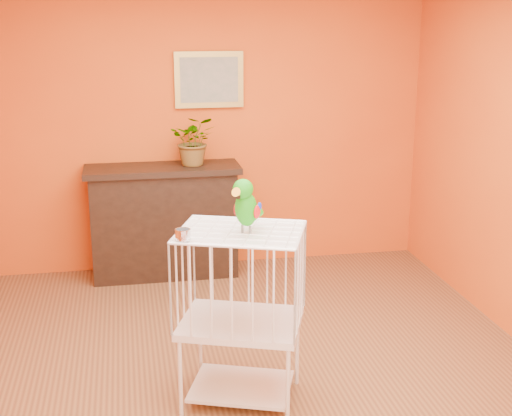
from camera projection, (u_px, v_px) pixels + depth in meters
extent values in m
plane|color=brown|center=(254.00, 376.00, 4.75)|extent=(4.50, 4.50, 0.00)
plane|color=#CF5313|center=(209.00, 129.00, 6.53)|extent=(4.00, 0.00, 4.00)
plane|color=#CF5313|center=(380.00, 353.00, 2.27)|extent=(4.00, 0.00, 4.00)
cube|color=black|center=(164.00, 224.00, 6.45)|extent=(1.29, 0.43, 0.96)
cube|color=black|center=(162.00, 169.00, 6.31)|extent=(1.37, 0.49, 0.05)
cube|color=black|center=(166.00, 230.00, 6.27)|extent=(0.90, 0.02, 0.48)
cube|color=#502016|center=(135.00, 239.00, 6.38)|extent=(0.05, 0.19, 0.30)
cube|color=#3E552A|center=(145.00, 238.00, 6.40)|extent=(0.05, 0.19, 0.30)
cube|color=#502016|center=(156.00, 238.00, 6.41)|extent=(0.05, 0.19, 0.30)
cube|color=#3E552A|center=(167.00, 237.00, 6.43)|extent=(0.05, 0.19, 0.30)
cube|color=#502016|center=(179.00, 236.00, 6.45)|extent=(0.05, 0.19, 0.30)
imported|color=#26722D|center=(194.00, 145.00, 6.35)|extent=(0.46, 0.50, 0.35)
cube|color=#AD923E|center=(209.00, 80.00, 6.38)|extent=(0.62, 0.03, 0.50)
cube|color=gray|center=(209.00, 80.00, 6.37)|extent=(0.52, 0.01, 0.40)
cube|color=silver|center=(241.00, 386.00, 4.44)|extent=(0.73, 0.65, 0.02)
cube|color=silver|center=(241.00, 323.00, 4.33)|extent=(0.86, 0.76, 0.04)
cube|color=silver|center=(240.00, 232.00, 4.17)|extent=(0.86, 0.76, 0.01)
cylinder|color=silver|center=(180.00, 379.00, 4.22)|extent=(0.03, 0.03, 0.49)
cylinder|color=silver|center=(288.00, 388.00, 4.12)|extent=(0.03, 0.03, 0.49)
cylinder|color=silver|center=(200.00, 342.00, 4.69)|extent=(0.03, 0.03, 0.49)
cylinder|color=silver|center=(297.00, 349.00, 4.59)|extent=(0.03, 0.03, 0.49)
cylinder|color=silver|center=(183.00, 234.00, 4.00)|extent=(0.09, 0.09, 0.06)
cylinder|color=#59544C|center=(242.00, 229.00, 4.14)|extent=(0.01, 0.01, 0.05)
cylinder|color=#59544C|center=(250.00, 230.00, 4.12)|extent=(0.01, 0.01, 0.05)
ellipsoid|color=#0D8305|center=(246.00, 209.00, 4.10)|extent=(0.21, 0.22, 0.24)
ellipsoid|color=#0D8305|center=(243.00, 189.00, 4.03)|extent=(0.17, 0.17, 0.12)
cone|color=orange|center=(238.00, 193.00, 3.99)|extent=(0.09, 0.09, 0.08)
cone|color=black|center=(239.00, 196.00, 4.01)|extent=(0.04, 0.04, 0.03)
sphere|color=black|center=(235.00, 187.00, 4.03)|extent=(0.02, 0.02, 0.02)
sphere|color=black|center=(247.00, 188.00, 4.00)|extent=(0.02, 0.02, 0.02)
ellipsoid|color=#A50C0C|center=(237.00, 209.00, 4.14)|extent=(0.07, 0.07, 0.08)
ellipsoid|color=navy|center=(257.00, 212.00, 4.08)|extent=(0.07, 0.07, 0.08)
cone|color=#0D8305|center=(253.00, 219.00, 4.19)|extent=(0.16, 0.18, 0.13)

